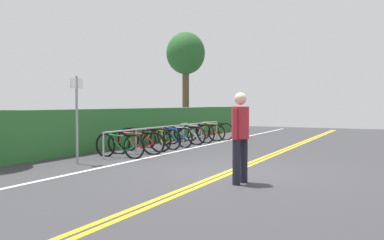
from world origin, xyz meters
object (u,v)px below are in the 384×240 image
bicycle_1 (136,143)px  bicycle_6 (194,133)px  bicycle_2 (144,140)px  pedestrian (240,131)px  bike_rack (173,130)px  bicycle_3 (160,139)px  bicycle_4 (174,137)px  tree_mid (186,55)px  bicycle_5 (184,135)px  sign_post_near (77,111)px  bicycle_0 (120,146)px  bicycle_8 (214,131)px  bicycle_7 (203,132)px

bicycle_1 → bicycle_6: (4.07, 0.11, 0.02)m
bicycle_2 → pedestrian: 5.86m
bike_rack → bicycle_3: size_ratio=4.50×
bicycle_6 → bicycle_4: bearing=-178.2°
tree_mid → bicycle_5: bearing=-153.4°
bicycle_2 → sign_post_near: (-3.11, -0.08, 0.93)m
sign_post_near → bicycle_0: bearing=-6.3°
tree_mid → pedestrian: bearing=-149.1°
bicycle_0 → bicycle_1: size_ratio=1.00×
sign_post_near → bicycle_2: bearing=1.4°
bike_rack → bicycle_5: size_ratio=4.67×
bicycle_1 → bicycle_3: bearing=4.6°
bicycle_6 → bicycle_5: bearing=179.5°
bike_rack → bicycle_4: bearing=-83.2°
bicycle_6 → pedestrian: size_ratio=1.07×
bike_rack → tree_mid: (7.41, 3.31, 3.51)m
bicycle_4 → bicycle_6: bearing=1.8°
bicycle_1 → pedestrian: bearing=-124.8°
bicycle_1 → tree_mid: 11.07m
bike_rack → bicycle_5: bearing=1.2°
sign_post_near → bicycle_8: bearing=-1.4°
bike_rack → bicycle_6: 1.65m
bike_rack → bicycle_6: (1.64, 0.01, -0.21)m
pedestrian → bicycle_4: bearing=38.7°
bicycle_0 → bicycle_6: 4.91m
bicycle_5 → bicycle_6: 0.81m
bicycle_7 → bicycle_8: (0.77, -0.14, 0.02)m
bicycle_2 → tree_mid: tree_mid is taller
bicycle_1 → sign_post_near: bearing=176.5°
bicycle_3 → bicycle_7: (3.32, -0.04, 0.00)m
pedestrian → tree_mid: (12.80, 7.67, 3.11)m
bike_rack → bicycle_6: size_ratio=4.29×
bicycle_6 → pedestrian: 8.30m
bicycle_2 → bicycle_8: 4.92m
bicycle_2 → bicycle_3: size_ratio=1.08×
bicycle_2 → bicycle_5: 2.49m
bicycle_5 → sign_post_near: size_ratio=0.77×
sign_post_near → tree_mid: bearing=15.0°
bicycle_4 → tree_mid: size_ratio=0.31×
bicycle_7 → tree_mid: size_ratio=0.33×
bicycle_7 → bicycle_8: bearing=-10.4°
bicycle_1 → bicycle_5: bearing=2.0°
bicycle_6 → bicycle_2: bearing=178.1°
bicycle_0 → tree_mid: 11.83m
bike_rack → bicycle_1: (-2.43, -0.10, -0.23)m
bike_rack → bicycle_6: bike_rack is taller
bicycle_2 → bicycle_4: size_ratio=1.13×
bicycle_7 → tree_mid: tree_mid is taller
bicycle_5 → bicycle_0: bearing=-178.1°
bike_rack → bicycle_0: bearing=-177.9°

